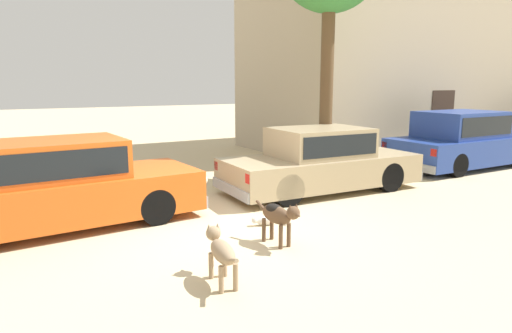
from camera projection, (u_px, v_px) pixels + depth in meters
name	position (u px, v px, depth m)	size (l,w,h in m)	color
ground_plane	(216.00, 227.00, 7.30)	(80.00, 80.00, 0.00)	#CCB78E
parked_sedan_nearest	(61.00, 184.00, 7.25)	(4.60, 1.94, 1.43)	#D15619
parked_sedan_second	(320.00, 160.00, 9.70)	(4.53, 1.94, 1.38)	tan
parked_sedan_third	(463.00, 140.00, 12.43)	(4.71, 1.88, 1.57)	navy
apartment_block	(426.00, 28.00, 17.51)	(14.23, 5.31, 8.93)	tan
stray_dog_spotted	(221.00, 250.00, 5.21)	(0.32, 1.04, 0.63)	#997F60
stray_dog_tan	(278.00, 215.00, 6.43)	(0.27, 0.99, 0.69)	brown
stray_cat	(266.00, 221.00, 7.40)	(0.53, 0.31, 0.16)	beige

